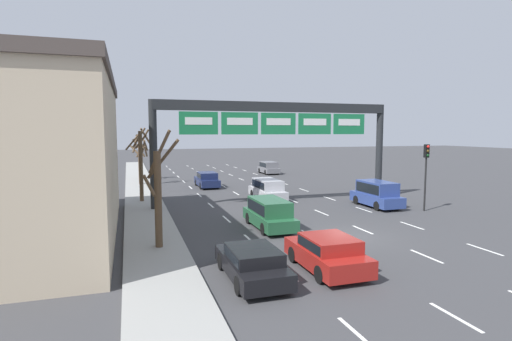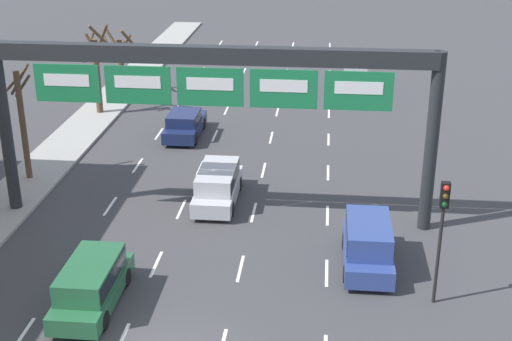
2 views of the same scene
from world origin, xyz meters
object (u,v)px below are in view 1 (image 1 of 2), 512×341
at_px(suv_grey, 269,167).
at_px(tree_bare_furthest, 141,158).
at_px(suv_silver, 268,188).
at_px(tree_bare_closest, 140,162).
at_px(suv_green, 269,212).
at_px(tree_bare_third, 158,191).
at_px(traffic_light_near_gantry, 426,164).
at_px(car_red, 327,252).
at_px(suv_blue, 377,193).
at_px(car_black, 252,262).
at_px(sign_gantry, 277,124).
at_px(car_navy, 207,179).
at_px(tree_bare_second, 141,155).

xyz_separation_m(suv_grey, tree_bare_furthest, (-16.07, -1.62, 1.61)).
distance_m(suv_silver, tree_bare_closest, 10.12).
relative_size(tree_bare_closest, tree_bare_furthest, 1.25).
bearing_deg(suv_green, tree_bare_third, -159.88).
relative_size(traffic_light_near_gantry, tree_bare_furthest, 1.02).
height_order(car_red, traffic_light_near_gantry, traffic_light_near_gantry).
height_order(suv_blue, car_black, suv_blue).
bearing_deg(tree_bare_third, car_red, -39.02).
relative_size(suv_silver, tree_bare_closest, 0.84).
distance_m(sign_gantry, car_navy, 12.24).
bearing_deg(suv_green, car_red, -91.27).
relative_size(suv_green, tree_bare_closest, 0.82).
bearing_deg(tree_bare_third, suv_grey, 61.75).
height_order(car_navy, tree_bare_closest, tree_bare_closest).
xyz_separation_m(traffic_light_near_gantry, tree_bare_third, (-18.16, -3.64, -0.56)).
relative_size(suv_green, tree_bare_second, 0.81).
height_order(suv_blue, tree_bare_third, tree_bare_third).
relative_size(car_navy, car_black, 1.04).
bearing_deg(car_red, suv_green, 88.73).
distance_m(car_navy, tree_bare_second, 7.47).
distance_m(car_red, car_black, 3.13).
distance_m(suv_silver, traffic_light_near_gantry, 11.90).
relative_size(car_navy, suv_green, 0.98).
relative_size(suv_blue, suv_grey, 1.09).
xyz_separation_m(suv_blue, traffic_light_near_gantry, (2.24, -2.36, 2.26)).
distance_m(tree_bare_second, tree_bare_third, 23.65).
xyz_separation_m(car_black, suv_green, (3.29, 7.28, 0.26)).
bearing_deg(sign_gantry, tree_bare_closest, 160.38).
bearing_deg(car_red, tree_bare_third, 140.98).
xyz_separation_m(suv_silver, traffic_light_near_gantry, (8.82, -7.63, 2.36)).
height_order(tree_bare_closest, tree_bare_furthest, tree_bare_closest).
height_order(car_navy, car_black, car_navy).
bearing_deg(suv_silver, suv_grey, 70.06).
bearing_deg(car_red, car_black, -179.30).
relative_size(traffic_light_near_gantry, tree_bare_third, 0.85).
bearing_deg(car_black, traffic_light_near_gantry, 29.59).
bearing_deg(suv_silver, car_black, -111.37).
xyz_separation_m(tree_bare_closest, tree_bare_third, (0.39, -12.99, -0.42)).
height_order(suv_grey, car_black, suv_grey).
bearing_deg(suv_blue, suv_silver, 141.33).
distance_m(car_black, tree_bare_third, 6.16).
xyz_separation_m(suv_grey, car_red, (-10.06, -35.03, -0.13)).
bearing_deg(tree_bare_closest, tree_bare_furthest, 88.23).
xyz_separation_m(car_red, tree_bare_closest, (-6.49, 17.93, 2.40)).
bearing_deg(tree_bare_third, sign_gantry, 45.11).
bearing_deg(traffic_light_near_gantry, car_red, -144.56).
bearing_deg(tree_bare_third, tree_bare_furthest, 89.82).
height_order(car_navy, suv_silver, suv_silver).
relative_size(sign_gantry, tree_bare_furthest, 4.12).
height_order(suv_silver, tree_bare_furthest, tree_bare_furthest).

